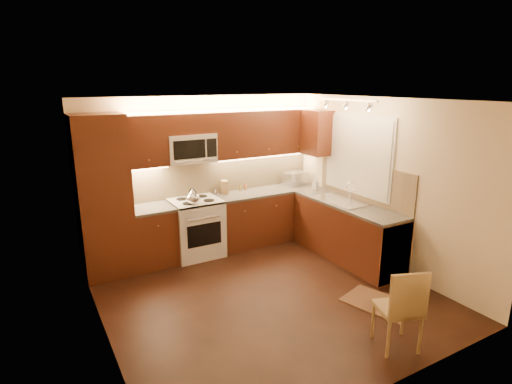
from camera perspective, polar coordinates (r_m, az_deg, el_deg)
floor at (r=5.59m, az=1.52°, el=-13.97°), size 4.00×4.00×0.01m
ceiling at (r=4.90m, az=1.72°, el=12.56°), size 4.00×4.00×0.01m
wall_back at (r=6.84m, az=-7.16°, el=2.56°), size 4.00×0.01×2.50m
wall_front at (r=3.66m, az=18.39°, el=-9.27°), size 4.00×0.01×2.50m
wall_left at (r=4.45m, az=-21.01°, el=-5.14°), size 0.01×4.00×2.50m
wall_right at (r=6.35m, az=17.20°, el=1.03°), size 0.01×4.00×2.50m
pantry at (r=6.14m, az=-20.32°, el=-0.66°), size 0.70×0.60×2.30m
base_cab_back_left at (r=6.49m, az=-14.00°, el=-6.03°), size 0.62×0.60×0.86m
counter_back_left at (r=6.35m, az=-14.25°, el=-2.23°), size 0.62×0.60×0.04m
base_cab_back_right at (r=7.25m, az=1.58°, el=-3.33°), size 1.92×0.60×0.86m
counter_back_right at (r=7.13m, az=1.60°, el=0.11°), size 1.92×0.60×0.04m
base_cab_right at (r=6.65m, az=12.37°, el=-5.41°), size 0.60×2.00×0.86m
counter_right at (r=6.51m, az=12.59°, el=-1.69°), size 0.60×2.00×0.04m
dishwasher at (r=6.19m, az=16.73°, el=-7.27°), size 0.58×0.60×0.84m
backsplash_back at (r=6.98m, az=-4.47°, el=2.46°), size 3.30×0.02×0.60m
backsplash_right at (r=6.63m, az=14.61°, el=1.33°), size 0.02×2.00×0.60m
upper_cab_back_left at (r=6.26m, az=-15.15°, el=6.82°), size 0.62×0.35×0.75m
upper_cab_back_right at (r=7.05m, az=1.13°, el=8.19°), size 1.92×0.35×0.75m
upper_cab_bridge at (r=6.44m, az=-9.28°, el=9.33°), size 0.76×0.35×0.31m
upper_cab_right_corner at (r=7.14m, az=8.37°, el=8.12°), size 0.35×0.50×0.75m
stove at (r=6.66m, az=-8.23°, el=-4.91°), size 0.76×0.65×0.92m
microwave at (r=6.47m, az=-9.10°, el=6.01°), size 0.76×0.38×0.44m
window_frame at (r=6.65m, az=13.90°, el=4.95°), size 0.03×1.44×1.24m
window_blinds at (r=6.63m, az=13.78°, el=4.94°), size 0.02×1.36×1.16m
sink at (r=6.59m, az=11.77°, el=-0.58°), size 0.52×0.86×0.15m
faucet at (r=6.69m, az=12.96°, el=0.25°), size 0.20×0.04×0.30m
track_light_bar at (r=6.15m, az=12.38°, el=12.34°), size 0.04×1.20×0.03m
kettle at (r=6.27m, az=-8.72°, el=-0.60°), size 0.27×0.27×0.25m
toaster_oven at (r=7.51m, az=5.37°, el=1.90°), size 0.43×0.34×0.24m
knife_block at (r=6.88m, az=-4.37°, el=0.67°), size 0.14×0.18×0.22m
spice_jar_a at (r=6.91m, az=-4.40°, el=0.18°), size 0.06×0.06×0.09m
spice_jar_b at (r=7.07m, az=-2.20°, el=0.58°), size 0.05×0.05×0.10m
spice_jar_c at (r=6.85m, az=-5.60°, el=0.03°), size 0.05×0.05×0.09m
spice_jar_d at (r=7.12m, az=-1.44°, el=0.70°), size 0.05×0.05×0.10m
soap_bottle at (r=7.23m, az=8.19°, el=1.14°), size 0.12×0.12×0.20m
rug at (r=5.60m, az=16.56°, el=-14.50°), size 0.78×0.96×0.01m
dining_chair at (r=4.66m, az=19.00°, el=-14.73°), size 0.52×0.52×0.92m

